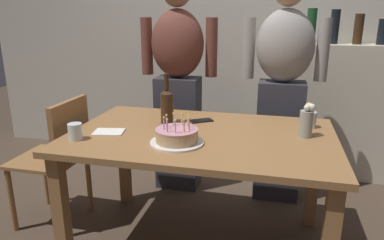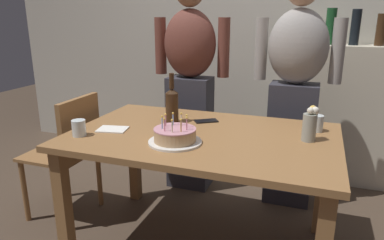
{
  "view_description": "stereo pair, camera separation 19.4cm",
  "coord_description": "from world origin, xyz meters",
  "px_view_note": "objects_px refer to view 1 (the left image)",
  "views": [
    {
      "loc": [
        0.41,
        -1.88,
        1.39
      ],
      "look_at": [
        -0.04,
        -0.08,
        0.84
      ],
      "focal_mm": 33.27,
      "sensor_mm": 36.0,
      "label": 1
    },
    {
      "loc": [
        0.59,
        -1.83,
        1.39
      ],
      "look_at": [
        -0.04,
        -0.08,
        0.84
      ],
      "focal_mm": 33.27,
      "sensor_mm": 36.0,
      "label": 2
    }
  ],
  "objects_px": {
    "water_glass_near": "(75,132)",
    "cell_phone": "(201,121)",
    "person_man_bearded": "(178,83)",
    "wine_bottle": "(167,105)",
    "birthday_cake": "(177,137)",
    "water_glass_far": "(310,120)",
    "flower_vase": "(307,121)",
    "dining_chair": "(60,152)",
    "napkin_stack": "(109,132)",
    "person_woman_cardigan": "(282,88)"
  },
  "relations": [
    {
      "from": "water_glass_near",
      "to": "cell_phone",
      "type": "bearing_deg",
      "value": 40.62
    },
    {
      "from": "cell_phone",
      "to": "person_man_bearded",
      "type": "xyz_separation_m",
      "value": [
        -0.31,
        0.54,
        0.13
      ]
    },
    {
      "from": "water_glass_near",
      "to": "wine_bottle",
      "type": "xyz_separation_m",
      "value": [
        0.39,
        0.42,
        0.07
      ]
    },
    {
      "from": "birthday_cake",
      "to": "water_glass_far",
      "type": "bearing_deg",
      "value": 33.35
    },
    {
      "from": "flower_vase",
      "to": "birthday_cake",
      "type": "bearing_deg",
      "value": -157.38
    },
    {
      "from": "flower_vase",
      "to": "person_man_bearded",
      "type": "xyz_separation_m",
      "value": [
        -0.93,
        0.7,
        0.04
      ]
    },
    {
      "from": "water_glass_far",
      "to": "dining_chair",
      "type": "relative_size",
      "value": 0.11
    },
    {
      "from": "wine_bottle",
      "to": "flower_vase",
      "type": "height_order",
      "value": "wine_bottle"
    },
    {
      "from": "wine_bottle",
      "to": "dining_chair",
      "type": "distance_m",
      "value": 0.8
    },
    {
      "from": "napkin_stack",
      "to": "person_woman_cardigan",
      "type": "distance_m",
      "value": 1.32
    },
    {
      "from": "birthday_cake",
      "to": "cell_phone",
      "type": "relative_size",
      "value": 1.97
    },
    {
      "from": "napkin_stack",
      "to": "water_glass_near",
      "type": "bearing_deg",
      "value": -127.99
    },
    {
      "from": "water_glass_near",
      "to": "flower_vase",
      "type": "distance_m",
      "value": 1.26
    },
    {
      "from": "dining_chair",
      "to": "wine_bottle",
      "type": "bearing_deg",
      "value": 99.06
    },
    {
      "from": "cell_phone",
      "to": "dining_chair",
      "type": "bearing_deg",
      "value": 157.97
    },
    {
      "from": "water_glass_near",
      "to": "water_glass_far",
      "type": "bearing_deg",
      "value": 23.01
    },
    {
      "from": "birthday_cake",
      "to": "water_glass_far",
      "type": "distance_m",
      "value": 0.84
    },
    {
      "from": "water_glass_far",
      "to": "person_man_bearded",
      "type": "distance_m",
      "value": 1.1
    },
    {
      "from": "dining_chair",
      "to": "person_man_bearded",
      "type": "bearing_deg",
      "value": 140.34
    },
    {
      "from": "water_glass_near",
      "to": "person_man_bearded",
      "type": "relative_size",
      "value": 0.05
    },
    {
      "from": "person_man_bearded",
      "to": "person_woman_cardigan",
      "type": "distance_m",
      "value": 0.8
    },
    {
      "from": "flower_vase",
      "to": "person_woman_cardigan",
      "type": "height_order",
      "value": "person_woman_cardigan"
    },
    {
      "from": "person_man_bearded",
      "to": "person_woman_cardigan",
      "type": "height_order",
      "value": "same"
    },
    {
      "from": "birthday_cake",
      "to": "water_glass_near",
      "type": "xyz_separation_m",
      "value": [
        -0.55,
        -0.07,
        0.01
      ]
    },
    {
      "from": "birthday_cake",
      "to": "water_glass_near",
      "type": "height_order",
      "value": "birthday_cake"
    },
    {
      "from": "flower_vase",
      "to": "dining_chair",
      "type": "height_order",
      "value": "flower_vase"
    },
    {
      "from": "water_glass_far",
      "to": "cell_phone",
      "type": "bearing_deg",
      "value": -177.6
    },
    {
      "from": "birthday_cake",
      "to": "flower_vase",
      "type": "height_order",
      "value": "flower_vase"
    },
    {
      "from": "dining_chair",
      "to": "flower_vase",
      "type": "bearing_deg",
      "value": 91.46
    },
    {
      "from": "person_woman_cardigan",
      "to": "dining_chair",
      "type": "distance_m",
      "value": 1.63
    },
    {
      "from": "birthday_cake",
      "to": "person_woman_cardigan",
      "type": "bearing_deg",
      "value": 61.45
    },
    {
      "from": "cell_phone",
      "to": "water_glass_far",
      "type": "bearing_deg",
      "value": -31.66
    },
    {
      "from": "birthday_cake",
      "to": "cell_phone",
      "type": "xyz_separation_m",
      "value": [
        0.04,
        0.43,
        -0.03
      ]
    },
    {
      "from": "birthday_cake",
      "to": "water_glass_far",
      "type": "height_order",
      "value": "birthday_cake"
    },
    {
      "from": "birthday_cake",
      "to": "person_woman_cardigan",
      "type": "xyz_separation_m",
      "value": [
        0.53,
        0.97,
        0.1
      ]
    },
    {
      "from": "flower_vase",
      "to": "person_man_bearded",
      "type": "height_order",
      "value": "person_man_bearded"
    },
    {
      "from": "napkin_stack",
      "to": "flower_vase",
      "type": "height_order",
      "value": "flower_vase"
    },
    {
      "from": "cell_phone",
      "to": "flower_vase",
      "type": "height_order",
      "value": "flower_vase"
    },
    {
      "from": "cell_phone",
      "to": "dining_chair",
      "type": "relative_size",
      "value": 0.17
    },
    {
      "from": "cell_phone",
      "to": "person_man_bearded",
      "type": "bearing_deg",
      "value": 85.47
    },
    {
      "from": "flower_vase",
      "to": "napkin_stack",
      "type": "bearing_deg",
      "value": -169.92
    },
    {
      "from": "wine_bottle",
      "to": "person_woman_cardigan",
      "type": "relative_size",
      "value": 0.19
    },
    {
      "from": "person_woman_cardigan",
      "to": "dining_chair",
      "type": "bearing_deg",
      "value": 27.57
    },
    {
      "from": "birthday_cake",
      "to": "dining_chair",
      "type": "distance_m",
      "value": 0.95
    },
    {
      "from": "napkin_stack",
      "to": "person_man_bearded",
      "type": "relative_size",
      "value": 0.1
    },
    {
      "from": "water_glass_near",
      "to": "person_woman_cardigan",
      "type": "height_order",
      "value": "person_woman_cardigan"
    },
    {
      "from": "birthday_cake",
      "to": "water_glass_near",
      "type": "relative_size",
      "value": 3.12
    },
    {
      "from": "water_glass_far",
      "to": "cell_phone",
      "type": "xyz_separation_m",
      "value": [
        -0.66,
        -0.03,
        -0.04
      ]
    },
    {
      "from": "napkin_stack",
      "to": "person_woman_cardigan",
      "type": "bearing_deg",
      "value": 42.86
    },
    {
      "from": "flower_vase",
      "to": "person_woman_cardigan",
      "type": "relative_size",
      "value": 0.12
    }
  ]
}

